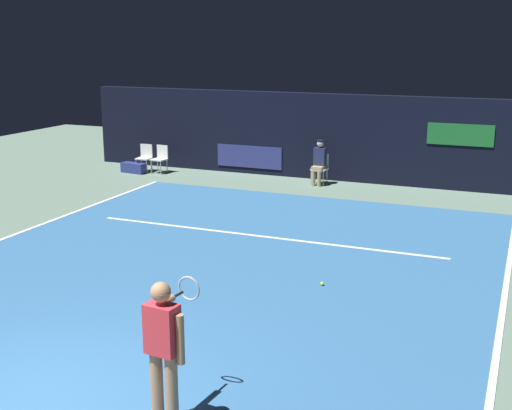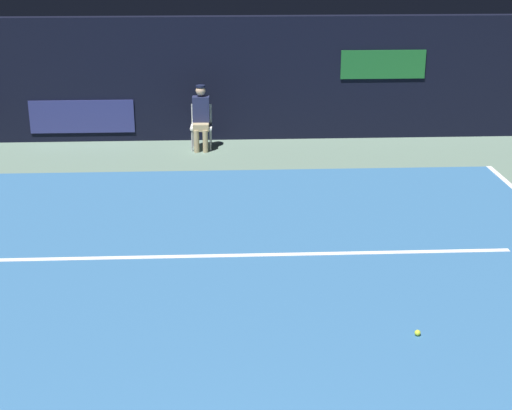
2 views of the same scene
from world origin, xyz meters
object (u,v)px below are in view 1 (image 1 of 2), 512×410
object	(u,v)px
courtside_chair_far	(160,157)
tennis_ball	(322,284)
courtside_chair_near	(145,156)
equipment_bag	(134,168)
tennis_player	(164,346)
line_judge_on_chair	(319,162)

from	to	relation	value
courtside_chair_far	tennis_ball	xyz separation A→B (m)	(7.77, -7.68, -0.46)
courtside_chair_near	equipment_bag	xyz separation A→B (m)	(-0.23, -0.32, -0.34)
tennis_player	courtside_chair_near	xyz separation A→B (m)	(-8.01, 12.49, -0.49)
tennis_player	tennis_ball	world-z (taller)	tennis_player
courtside_chair_far	tennis_ball	size ratio (longest dim) A/B	12.94
courtside_chair_near	equipment_bag	size ratio (longest dim) A/B	1.05
tennis_player	courtside_chair_far	xyz separation A→B (m)	(-7.45, 12.51, -0.49)
tennis_player	courtside_chair_near	world-z (taller)	tennis_player
tennis_ball	equipment_bag	size ratio (longest dim) A/B	0.08
line_judge_on_chair	tennis_ball	world-z (taller)	line_judge_on_chair
tennis_player	tennis_ball	bearing A→B (deg)	86.25
line_judge_on_chair	tennis_ball	bearing A→B (deg)	-72.25
tennis_ball	equipment_bag	distance (m)	11.28
line_judge_on_chair	equipment_bag	world-z (taller)	line_judge_on_chair
courtside_chair_near	courtside_chair_far	size ratio (longest dim) A/B	1.00
line_judge_on_chair	courtside_chair_far	world-z (taller)	line_judge_on_chair
tennis_ball	tennis_player	bearing A→B (deg)	-93.75
line_judge_on_chair	courtside_chair_near	xyz separation A→B (m)	(-5.79, -0.27, -0.18)
equipment_bag	line_judge_on_chair	bearing A→B (deg)	12.58
tennis_player	line_judge_on_chair	world-z (taller)	tennis_player
equipment_bag	courtside_chair_far	bearing A→B (deg)	30.20
line_judge_on_chair	equipment_bag	distance (m)	6.07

